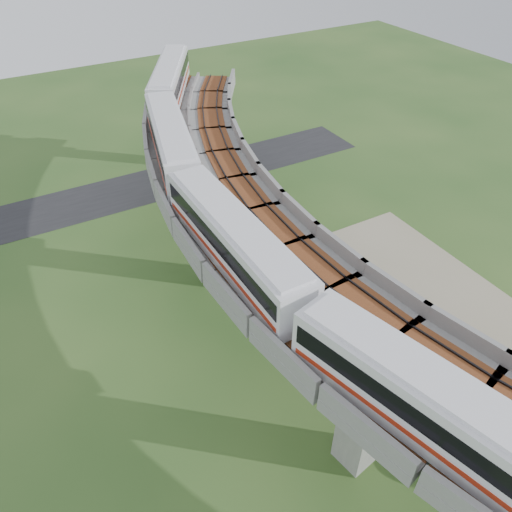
{
  "coord_description": "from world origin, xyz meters",
  "views": [
    {
      "loc": [
        -13.43,
        -22.68,
        30.86
      ],
      "look_at": [
        1.2,
        3.17,
        7.5
      ],
      "focal_mm": 35.0,
      "sensor_mm": 36.0,
      "label": 1
    }
  ],
  "objects_px": {
    "car_red": "(455,345)",
    "car_dark": "(357,301)",
    "metro_train": "(228,183)",
    "car_white": "(483,398)"
  },
  "relations": [
    {
      "from": "metro_train",
      "to": "car_dark",
      "type": "relative_size",
      "value": 14.62
    },
    {
      "from": "car_white",
      "to": "car_red",
      "type": "relative_size",
      "value": 1.18
    },
    {
      "from": "car_dark",
      "to": "car_white",
      "type": "bearing_deg",
      "value": -179.08
    },
    {
      "from": "metro_train",
      "to": "car_red",
      "type": "xyz_separation_m",
      "value": [
        13.05,
        -13.64,
        -11.73
      ]
    },
    {
      "from": "car_red",
      "to": "metro_train",
      "type": "bearing_deg",
      "value": -177.42
    },
    {
      "from": "car_white",
      "to": "car_dark",
      "type": "height_order",
      "value": "car_white"
    },
    {
      "from": "car_red",
      "to": "car_dark",
      "type": "bearing_deg",
      "value": 163.5
    },
    {
      "from": "car_red",
      "to": "car_dark",
      "type": "distance_m",
      "value": 8.73
    },
    {
      "from": "car_red",
      "to": "car_dark",
      "type": "xyz_separation_m",
      "value": [
        -3.64,
        7.93,
        0.07
      ]
    },
    {
      "from": "car_dark",
      "to": "car_red",
      "type": "bearing_deg",
      "value": -160.76
    }
  ]
}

